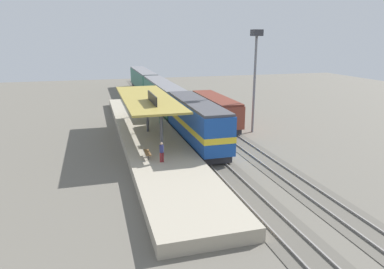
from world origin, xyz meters
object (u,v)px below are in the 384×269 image
(locomotive, at_px, (196,122))
(person_walking, at_px, (161,115))
(passenger_carriage_rear, at_px, (143,80))
(person_waiting, at_px, (162,151))
(freight_car, at_px, (215,110))
(platform_bench, at_px, (147,153))
(light_mast, at_px, (256,60))
(passenger_carriage_front, at_px, (163,96))

(locomotive, bearing_deg, person_walking, 110.53)
(passenger_carriage_rear, xyz_separation_m, person_waiting, (-5.03, -45.73, -0.46))
(freight_car, relative_size, person_waiting, 7.02)
(platform_bench, distance_m, light_mast, 17.64)
(light_mast, xyz_separation_m, person_walking, (-10.30, 3.75, -6.54))
(passenger_carriage_rear, distance_m, light_mast, 37.21)
(person_walking, bearing_deg, platform_bench, -106.00)
(passenger_carriage_front, relative_size, passenger_carriage_rear, 1.00)
(passenger_carriage_front, xyz_separation_m, freight_car, (4.60, -10.83, -0.34))
(locomotive, height_order, light_mast, light_mast)
(platform_bench, xyz_separation_m, person_walking, (3.50, 12.19, 0.51))
(passenger_carriage_front, relative_size, person_waiting, 11.70)
(passenger_carriage_rear, relative_size, light_mast, 1.71)
(freight_car, xyz_separation_m, person_waiting, (-9.63, -14.09, -0.12))
(platform_bench, height_order, freight_car, freight_car)
(passenger_carriage_rear, xyz_separation_m, freight_car, (4.60, -31.63, -0.34))
(passenger_carriage_front, bearing_deg, freight_car, -66.99)
(passenger_carriage_front, bearing_deg, platform_bench, -104.32)
(passenger_carriage_front, bearing_deg, person_waiting, -101.41)
(passenger_carriage_rear, bearing_deg, locomotive, -90.00)
(freight_car, distance_m, light_mast, 8.34)
(person_walking, bearing_deg, light_mast, -20.02)
(locomotive, xyz_separation_m, freight_car, (4.60, 7.17, -0.44))
(platform_bench, distance_m, person_walking, 12.69)
(locomotive, relative_size, freight_car, 1.20)
(locomotive, bearing_deg, person_waiting, -125.98)
(passenger_carriage_rear, bearing_deg, freight_car, -81.73)
(platform_bench, height_order, locomotive, locomotive)
(person_walking, bearing_deg, passenger_carriage_front, 77.52)
(freight_car, distance_m, person_walking, 7.12)
(passenger_carriage_front, bearing_deg, person_walking, -102.48)
(platform_bench, height_order, person_walking, person_walking)
(platform_bench, relative_size, light_mast, 0.15)
(locomotive, distance_m, freight_car, 8.53)
(passenger_carriage_rear, bearing_deg, person_waiting, -96.28)
(locomotive, relative_size, person_waiting, 8.44)
(locomotive, distance_m, person_waiting, 8.58)
(passenger_carriage_rear, bearing_deg, passenger_carriage_front, -90.00)
(person_walking, bearing_deg, locomotive, -69.47)
(passenger_carriage_rear, distance_m, person_waiting, 46.00)
(platform_bench, xyz_separation_m, freight_car, (10.60, 12.67, 0.63))
(person_waiting, bearing_deg, platform_bench, 124.23)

